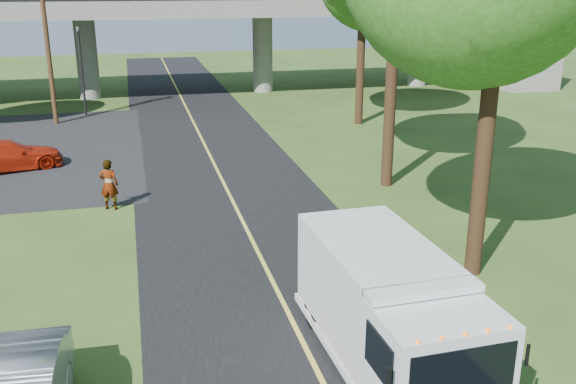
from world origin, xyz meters
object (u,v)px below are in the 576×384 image
object	(u,v)px
traffic_signal	(81,61)
pedestrian	(109,185)
red_sedan	(7,155)
utility_pole	(47,40)
step_van	(388,308)

from	to	relation	value
traffic_signal	pedestrian	xyz separation A→B (m)	(1.71, -17.30, -2.29)
red_sedan	pedestrian	size ratio (longest dim) A/B	2.45
utility_pole	pedestrian	size ratio (longest dim) A/B	4.97
step_van	red_sedan	bearing A→B (deg)	117.93
traffic_signal	utility_pole	xyz separation A→B (m)	(-1.50, -2.00, 1.40)
step_van	pedestrian	size ratio (longest dim) A/B	3.38
traffic_signal	red_sedan	distance (m)	11.79
traffic_signal	pedestrian	size ratio (longest dim) A/B	2.87
traffic_signal	pedestrian	bearing A→B (deg)	-84.35
step_van	red_sedan	xyz separation A→B (m)	(-10.02, 17.47, -0.73)
traffic_signal	red_sedan	world-z (taller)	traffic_signal
utility_pole	step_van	xyz separation A→B (m)	(8.94, -26.69, -3.22)
traffic_signal	utility_pole	bearing A→B (deg)	-126.87
traffic_signal	step_van	bearing A→B (deg)	-75.47
traffic_signal	utility_pole	distance (m)	2.86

